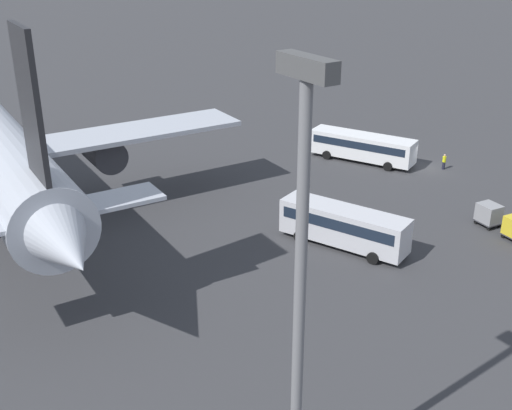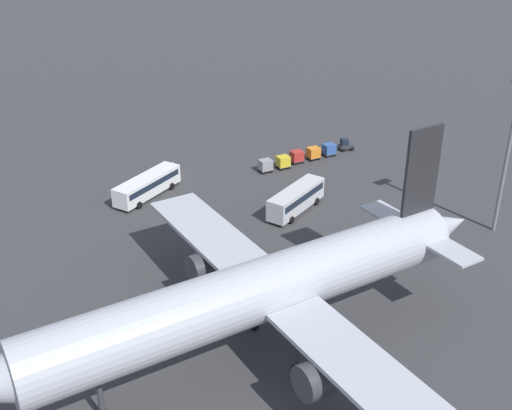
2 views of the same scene
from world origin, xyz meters
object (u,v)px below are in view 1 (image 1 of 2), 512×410
(shuttle_bus_near, at_px, (362,145))
(shuttle_bus_far, at_px, (344,224))
(cargo_cart_grey, at_px, (489,214))
(worker_person, at_px, (444,162))

(shuttle_bus_near, xyz_separation_m, shuttle_bus_far, (-14.91, 15.80, 0.15))
(shuttle_bus_near, height_order, cargo_cart_grey, shuttle_bus_near)
(worker_person, xyz_separation_m, cargo_cart_grey, (-12.08, 8.06, 0.32))
(shuttle_bus_far, bearing_deg, cargo_cart_grey, -129.02)
(worker_person, bearing_deg, shuttle_bus_far, 110.08)
(worker_person, bearing_deg, cargo_cart_grey, 146.28)
(shuttle_bus_far, xyz_separation_m, cargo_cart_grey, (-4.23, -13.42, -0.83))
(shuttle_bus_near, bearing_deg, shuttle_bus_far, 108.46)
(shuttle_bus_near, height_order, worker_person, shuttle_bus_near)
(cargo_cart_grey, bearing_deg, worker_person, -33.72)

